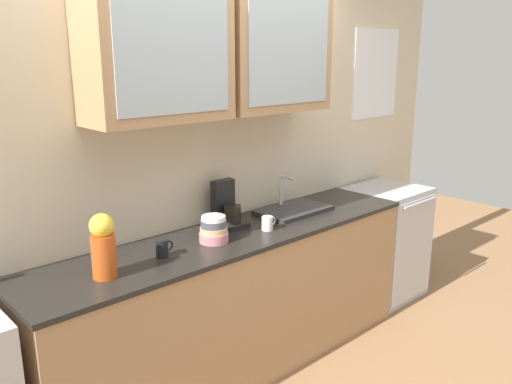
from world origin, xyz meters
TOP-DOWN VIEW (x-y plane):
  - ground_plane at (0.00, 0.00)m, footprint 10.00×10.00m
  - back_wall_unit at (0.01, 0.29)m, footprint 4.92×0.44m
  - counter at (0.00, 0.00)m, footprint 2.67×0.59m
  - sink_faucet at (0.58, 0.06)m, footprint 0.51×0.31m
  - bowl_stack at (-0.19, -0.03)m, footprint 0.17×0.17m
  - vase at (-0.89, -0.06)m, footprint 0.12×0.12m
  - cup_near_sink at (0.19, -0.09)m, footprint 0.11×0.07m
  - cup_near_bowls at (-0.54, -0.03)m, footprint 0.10×0.07m
  - dishwasher at (1.63, -0.00)m, footprint 0.59×0.58m
  - coffee_maker at (0.06, 0.15)m, footprint 0.17×0.20m

SIDE VIEW (x-z plane):
  - ground_plane at x=0.00m, z-range 0.00..0.00m
  - dishwasher at x=1.63m, z-range 0.00..0.93m
  - counter at x=0.00m, z-range 0.00..0.93m
  - sink_faucet at x=0.58m, z-range 0.83..1.07m
  - cup_near_sink at x=0.19m, z-range 0.93..1.02m
  - cup_near_bowls at x=-0.54m, z-range 0.93..1.03m
  - bowl_stack at x=-0.19m, z-range 0.93..1.08m
  - coffee_maker at x=0.06m, z-range 0.89..1.18m
  - vase at x=-0.89m, z-range 0.93..1.26m
  - back_wall_unit at x=0.01m, z-range 0.17..2.77m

